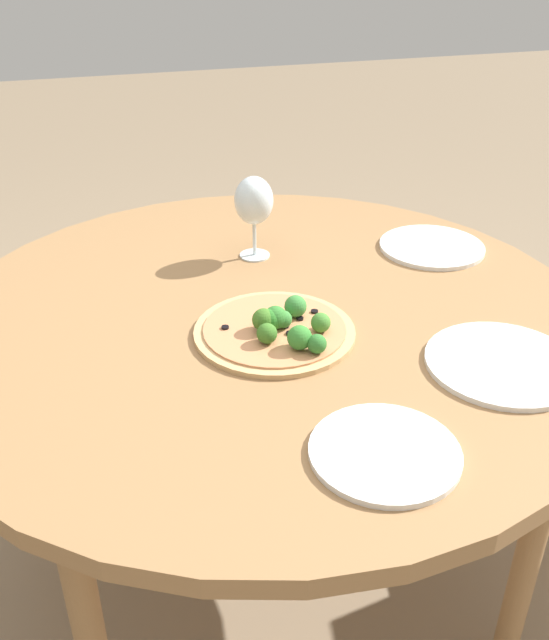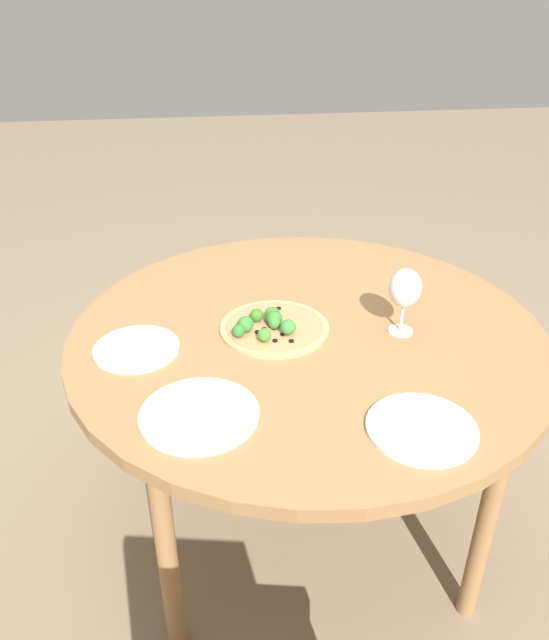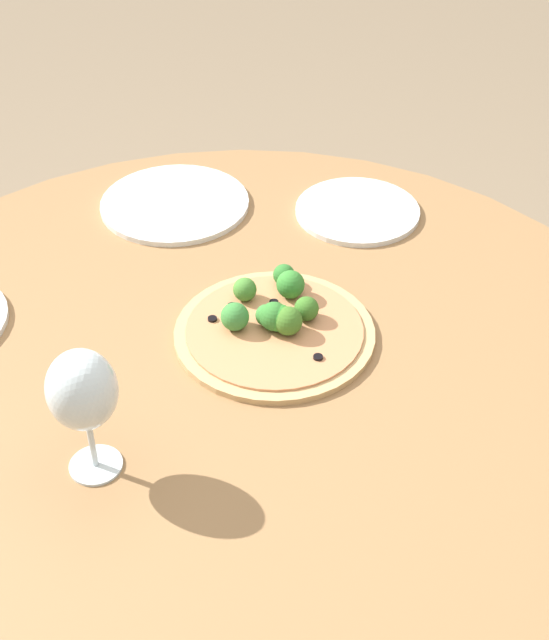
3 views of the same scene
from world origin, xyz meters
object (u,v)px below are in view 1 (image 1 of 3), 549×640
(plate_near, at_px, (385,452))
(plate_side, at_px, (503,363))
(plate_far, at_px, (432,247))
(pizza, at_px, (278,328))
(wine_glass, at_px, (254,202))

(plate_near, xyz_separation_m, plate_side, (-0.29, -0.15, -0.00))
(plate_far, xyz_separation_m, plate_side, (0.11, 0.47, -0.00))
(plate_side, bearing_deg, plate_near, 28.19)
(pizza, xyz_separation_m, plate_side, (-0.34, 0.20, -0.01))
(wine_glass, height_order, plate_side, wine_glass)
(pizza, relative_size, plate_far, 1.25)
(wine_glass, distance_m, plate_side, 0.63)
(plate_far, distance_m, plate_side, 0.48)
(pizza, xyz_separation_m, wine_glass, (-0.05, -0.34, 0.11))
(plate_near, relative_size, plate_far, 0.92)
(wine_glass, xyz_separation_m, plate_side, (-0.30, 0.55, -0.12))
(wine_glass, bearing_deg, plate_near, 90.56)
(plate_near, distance_m, plate_far, 0.74)
(plate_side, bearing_deg, plate_far, -102.64)
(wine_glass, height_order, plate_far, wine_glass)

